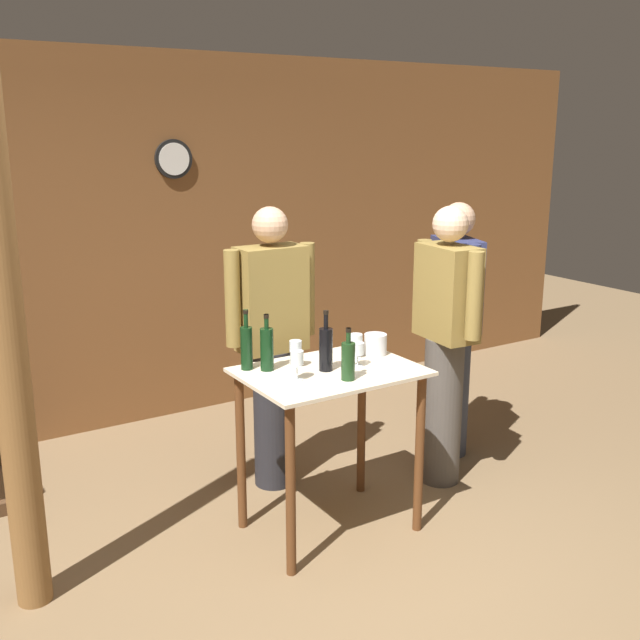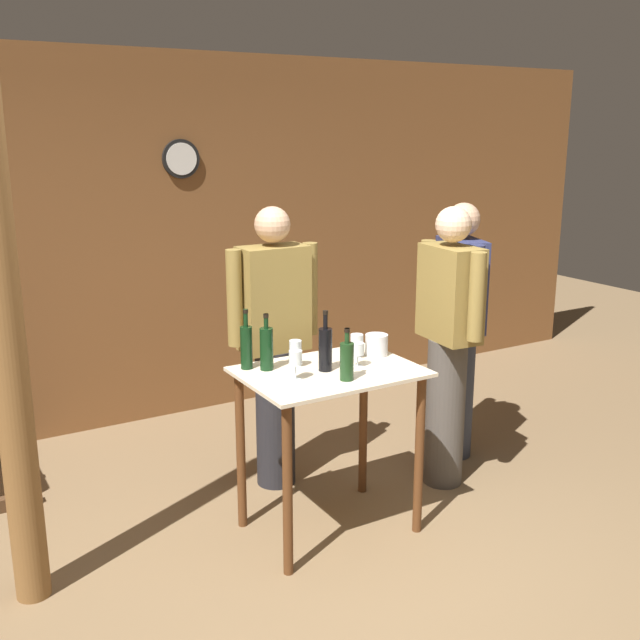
% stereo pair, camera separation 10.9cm
% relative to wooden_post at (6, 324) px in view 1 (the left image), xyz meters
% --- Properties ---
extents(ground_plane, '(14.00, 14.00, 0.00)m').
position_rel_wooden_post_xyz_m(ground_plane, '(1.35, -0.80, -1.35)').
color(ground_plane, brown).
extents(back_wall, '(8.40, 0.08, 2.70)m').
position_rel_wooden_post_xyz_m(back_wall, '(1.35, 1.92, 0.00)').
color(back_wall, brown).
rests_on(back_wall, ground_plane).
extents(tasting_table, '(0.92, 0.66, 0.93)m').
position_rel_wooden_post_xyz_m(tasting_table, '(1.53, -0.19, -0.63)').
color(tasting_table, beige).
rests_on(tasting_table, ground_plane).
extents(wooden_post, '(0.16, 0.16, 2.70)m').
position_rel_wooden_post_xyz_m(wooden_post, '(0.00, 0.00, 0.00)').
color(wooden_post, brown).
rests_on(wooden_post, ground_plane).
extents(wine_bottle_far_left, '(0.06, 0.06, 0.32)m').
position_rel_wooden_post_xyz_m(wine_bottle_far_left, '(1.17, 0.06, -0.30)').
color(wine_bottle_far_left, black).
rests_on(wine_bottle_far_left, tasting_table).
extents(wine_bottle_left, '(0.07, 0.07, 0.30)m').
position_rel_wooden_post_xyz_m(wine_bottle_left, '(1.25, -0.01, -0.30)').
color(wine_bottle_left, black).
rests_on(wine_bottle_left, tasting_table).
extents(wine_bottle_center, '(0.07, 0.07, 0.32)m').
position_rel_wooden_post_xyz_m(wine_bottle_center, '(1.51, -0.18, -0.30)').
color(wine_bottle_center, black).
rests_on(wine_bottle_center, tasting_table).
extents(wine_bottle_right, '(0.07, 0.07, 0.27)m').
position_rel_wooden_post_xyz_m(wine_bottle_right, '(1.53, -0.37, -0.32)').
color(wine_bottle_right, '#193819').
rests_on(wine_bottle_right, tasting_table).
extents(wine_glass_near_left, '(0.07, 0.07, 0.15)m').
position_rel_wooden_post_xyz_m(wine_glass_near_left, '(1.30, -0.24, -0.31)').
color(wine_glass_near_left, silver).
rests_on(wine_glass_near_left, tasting_table).
extents(wine_glass_near_center, '(0.07, 0.07, 0.15)m').
position_rel_wooden_post_xyz_m(wine_glass_near_center, '(1.40, -0.05, -0.31)').
color(wine_glass_near_center, silver).
rests_on(wine_glass_near_center, tasting_table).
extents(wine_glass_near_right, '(0.07, 0.07, 0.13)m').
position_rel_wooden_post_xyz_m(wine_glass_near_right, '(1.69, -0.21, -0.33)').
color(wine_glass_near_right, silver).
rests_on(wine_glass_near_right, tasting_table).
extents(wine_glass_far_side, '(0.07, 0.07, 0.14)m').
position_rel_wooden_post_xyz_m(wine_glass_far_side, '(1.77, -0.08, -0.33)').
color(wine_glass_far_side, silver).
rests_on(wine_glass_far_side, tasting_table).
extents(ice_bucket, '(0.13, 0.13, 0.12)m').
position_rel_wooden_post_xyz_m(ice_bucket, '(1.90, -0.10, -0.37)').
color(ice_bucket, silver).
rests_on(ice_bucket, tasting_table).
extents(person_host, '(0.34, 0.56, 1.71)m').
position_rel_wooden_post_xyz_m(person_host, '(2.77, 0.22, -0.45)').
color(person_host, '#333847').
rests_on(person_host, ground_plane).
extents(person_visitor_with_scarf, '(0.59, 0.24, 1.73)m').
position_rel_wooden_post_xyz_m(person_visitor_with_scarf, '(1.54, 0.46, -0.43)').
color(person_visitor_with_scarf, '#232328').
rests_on(person_visitor_with_scarf, ground_plane).
extents(person_visitor_bearded, '(0.25, 0.59, 1.73)m').
position_rel_wooden_post_xyz_m(person_visitor_bearded, '(2.44, -0.07, -0.44)').
color(person_visitor_bearded, '#4C4742').
rests_on(person_visitor_bearded, ground_plane).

